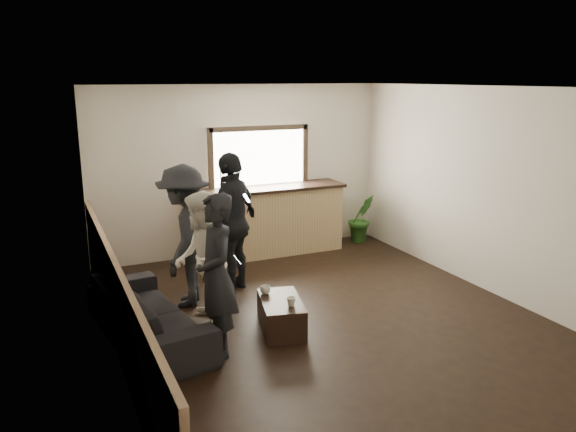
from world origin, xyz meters
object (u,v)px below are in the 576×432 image
sofa (148,313)px  person_c (184,236)px  coffee_table (281,315)px  person_a (217,276)px  person_b (201,260)px  bar_counter (265,217)px  cup_a (265,290)px  cup_b (291,302)px  potted_plant (361,218)px  person_d (233,223)px

sofa → person_c: bearing=-46.5°
coffee_table → sofa: bearing=165.2°
person_a → person_b: bearing=-179.4°
bar_counter → person_a: bearing=-120.3°
sofa → person_c: person_c is taller
person_b → cup_a: bearing=87.1°
bar_counter → person_a: size_ratio=1.53×
bar_counter → cup_b: size_ratio=24.94×
person_b → coffee_table: bearing=74.2°
potted_plant → bar_counter: bearing=178.6°
person_b → potted_plant: bearing=138.0°
person_c → person_b: bearing=25.4°
coffee_table → person_c: person_c is taller
cup_a → cup_b: 0.48m
person_b → person_c: person_c is taller
bar_counter → person_b: bar_counter is taller
sofa → cup_b: size_ratio=19.75×
person_c → sofa: bearing=-13.0°
potted_plant → person_b: (-3.60, -2.27, 0.38)m
person_a → coffee_table: bearing=109.5°
coffee_table → person_d: bearing=93.4°
cup_a → person_c: 1.32m
coffee_table → bar_counter: bearing=71.5°
person_b → sofa: bearing=-64.9°
cup_a → person_d: (0.01, 1.20, 0.55)m
potted_plant → person_a: bearing=-140.4°
person_a → person_b: (0.04, 0.74, -0.06)m
bar_counter → cup_b: bearing=-106.6°
bar_counter → coffee_table: size_ratio=3.24×
coffee_table → person_a: bearing=-163.9°
coffee_table → person_b: (-0.81, 0.50, 0.63)m
coffee_table → person_b: 1.14m
sofa → person_b: person_b is taller
coffee_table → person_c: size_ratio=0.45×
coffee_table → cup_b: size_ratio=7.70×
person_b → person_c: 0.75m
bar_counter → person_b: 2.90m
coffee_table → person_d: 1.66m
cup_b → person_d: bearing=94.3°
coffee_table → potted_plant: potted_plant is taller
bar_counter → person_b: (-1.75, -2.31, 0.18)m
person_d → sofa: bearing=-4.6°
coffee_table → person_b: bearing=148.3°
cup_b → person_d: (-0.12, 1.66, 0.55)m
cup_a → person_c: (-0.72, 0.98, 0.50)m
potted_plant → person_d: size_ratio=0.45×
sofa → person_c: (0.66, 0.85, 0.61)m
sofa → person_b: bearing=-89.3°
sofa → potted_plant: 4.88m
person_a → person_c: person_c is taller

